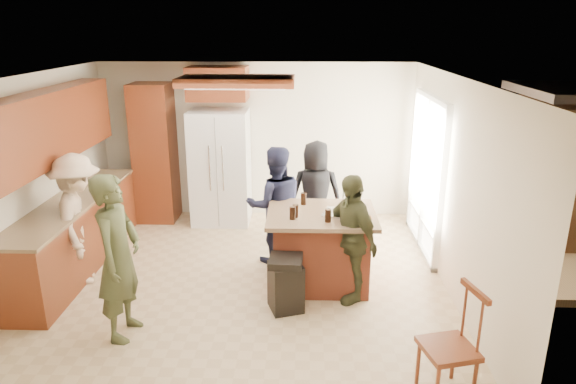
{
  "coord_description": "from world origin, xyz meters",
  "views": [
    {
      "loc": [
        0.75,
        -5.67,
        3.04
      ],
      "look_at": [
        0.58,
        0.13,
        1.15
      ],
      "focal_mm": 32.0,
      "sensor_mm": 36.0,
      "label": 1
    }
  ],
  "objects_px": {
    "person_front_left": "(119,258)",
    "trash_bin": "(286,283)",
    "person_behind_right": "(316,194)",
    "person_counter": "(79,219)",
    "person_side_right": "(350,238)",
    "spindle_chair": "(451,348)",
    "kitchen_island": "(321,248)",
    "refrigerator": "(221,167)",
    "person_behind_left": "(275,205)"
  },
  "relations": [
    {
      "from": "person_front_left",
      "to": "trash_bin",
      "type": "xyz_separation_m",
      "value": [
        1.63,
        0.53,
        -0.54
      ]
    },
    {
      "from": "person_behind_right",
      "to": "person_counter",
      "type": "distance_m",
      "value": 3.13
    },
    {
      "from": "person_side_right",
      "to": "person_counter",
      "type": "bearing_deg",
      "value": -126.87
    },
    {
      "from": "person_side_right",
      "to": "trash_bin",
      "type": "relative_size",
      "value": 2.38
    },
    {
      "from": "person_side_right",
      "to": "spindle_chair",
      "type": "bearing_deg",
      "value": -7.26
    },
    {
      "from": "person_side_right",
      "to": "kitchen_island",
      "type": "relative_size",
      "value": 1.17
    },
    {
      "from": "person_front_left",
      "to": "person_side_right",
      "type": "bearing_deg",
      "value": -65.67
    },
    {
      "from": "person_behind_right",
      "to": "trash_bin",
      "type": "xyz_separation_m",
      "value": [
        -0.36,
        -1.84,
        -0.44
      ]
    },
    {
      "from": "person_front_left",
      "to": "kitchen_island",
      "type": "height_order",
      "value": "person_front_left"
    },
    {
      "from": "refrigerator",
      "to": "person_counter",
      "type": "bearing_deg",
      "value": -123.84
    },
    {
      "from": "person_front_left",
      "to": "refrigerator",
      "type": "bearing_deg",
      "value": -3.58
    },
    {
      "from": "kitchen_island",
      "to": "person_side_right",
      "type": "bearing_deg",
      "value": -46.32
    },
    {
      "from": "person_counter",
      "to": "refrigerator",
      "type": "bearing_deg",
      "value": -50.71
    },
    {
      "from": "person_front_left",
      "to": "person_side_right",
      "type": "relative_size",
      "value": 1.14
    },
    {
      "from": "refrigerator",
      "to": "kitchen_island",
      "type": "distance_m",
      "value": 2.63
    },
    {
      "from": "person_counter",
      "to": "kitchen_island",
      "type": "distance_m",
      "value": 2.94
    },
    {
      "from": "trash_bin",
      "to": "spindle_chair",
      "type": "distance_m",
      "value": 1.97
    },
    {
      "from": "refrigerator",
      "to": "spindle_chair",
      "type": "xyz_separation_m",
      "value": [
        2.56,
        -4.06,
        -0.45
      ]
    },
    {
      "from": "person_behind_right",
      "to": "refrigerator",
      "type": "distance_m",
      "value": 1.73
    },
    {
      "from": "trash_bin",
      "to": "person_behind_left",
      "type": "bearing_deg",
      "value": 98.19
    },
    {
      "from": "person_behind_left",
      "to": "trash_bin",
      "type": "relative_size",
      "value": 2.51
    },
    {
      "from": "person_side_right",
      "to": "trash_bin",
      "type": "bearing_deg",
      "value": -99.46
    },
    {
      "from": "person_front_left",
      "to": "person_behind_right",
      "type": "height_order",
      "value": "person_front_left"
    },
    {
      "from": "person_behind_right",
      "to": "kitchen_island",
      "type": "xyz_separation_m",
      "value": [
        0.04,
        -1.23,
        -0.29
      ]
    },
    {
      "from": "trash_bin",
      "to": "person_front_left",
      "type": "bearing_deg",
      "value": -162.15
    },
    {
      "from": "kitchen_island",
      "to": "trash_bin",
      "type": "xyz_separation_m",
      "value": [
        -0.4,
        -0.61,
        -0.16
      ]
    },
    {
      "from": "person_counter",
      "to": "spindle_chair",
      "type": "xyz_separation_m",
      "value": [
        3.96,
        -1.97,
        -0.35
      ]
    },
    {
      "from": "person_behind_right",
      "to": "spindle_chair",
      "type": "xyz_separation_m",
      "value": [
        1.07,
        -3.19,
        -0.31
      ]
    },
    {
      "from": "refrigerator",
      "to": "kitchen_island",
      "type": "bearing_deg",
      "value": -53.89
    },
    {
      "from": "person_side_right",
      "to": "person_front_left",
      "type": "bearing_deg",
      "value": -101.91
    },
    {
      "from": "person_counter",
      "to": "refrigerator",
      "type": "distance_m",
      "value": 2.51
    },
    {
      "from": "person_side_right",
      "to": "refrigerator",
      "type": "xyz_separation_m",
      "value": [
        -1.84,
        2.43,
        0.15
      ]
    },
    {
      "from": "person_behind_left",
      "to": "person_counter",
      "type": "bearing_deg",
      "value": 3.13
    },
    {
      "from": "person_counter",
      "to": "trash_bin",
      "type": "height_order",
      "value": "person_counter"
    },
    {
      "from": "person_front_left",
      "to": "refrigerator",
      "type": "height_order",
      "value": "refrigerator"
    },
    {
      "from": "person_behind_right",
      "to": "person_front_left",
      "type": "bearing_deg",
      "value": 53.2
    },
    {
      "from": "refrigerator",
      "to": "trash_bin",
      "type": "xyz_separation_m",
      "value": [
        1.12,
        -2.71,
        -0.58
      ]
    },
    {
      "from": "refrigerator",
      "to": "trash_bin",
      "type": "distance_m",
      "value": 2.99
    },
    {
      "from": "refrigerator",
      "to": "spindle_chair",
      "type": "height_order",
      "value": "refrigerator"
    },
    {
      "from": "person_front_left",
      "to": "person_side_right",
      "type": "height_order",
      "value": "person_front_left"
    },
    {
      "from": "trash_bin",
      "to": "person_side_right",
      "type": "bearing_deg",
      "value": 21.4
    },
    {
      "from": "person_counter",
      "to": "spindle_chair",
      "type": "bearing_deg",
      "value": -133.39
    },
    {
      "from": "trash_bin",
      "to": "person_counter",
      "type": "bearing_deg",
      "value": 166.1
    },
    {
      "from": "trash_bin",
      "to": "spindle_chair",
      "type": "bearing_deg",
      "value": -43.28
    },
    {
      "from": "person_side_right",
      "to": "person_counter",
      "type": "distance_m",
      "value": 3.26
    },
    {
      "from": "person_behind_left",
      "to": "trash_bin",
      "type": "distance_m",
      "value": 1.35
    },
    {
      "from": "person_behind_right",
      "to": "person_counter",
      "type": "height_order",
      "value": "person_counter"
    },
    {
      "from": "person_behind_left",
      "to": "person_behind_right",
      "type": "bearing_deg",
      "value": -144.36
    },
    {
      "from": "person_behind_right",
      "to": "kitchen_island",
      "type": "distance_m",
      "value": 1.26
    },
    {
      "from": "person_behind_right",
      "to": "refrigerator",
      "type": "xyz_separation_m",
      "value": [
        -1.49,
        0.86,
        0.14
      ]
    }
  ]
}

